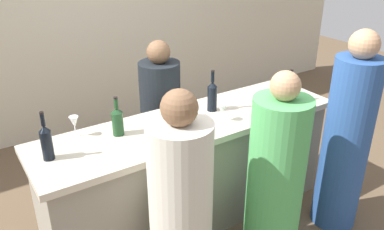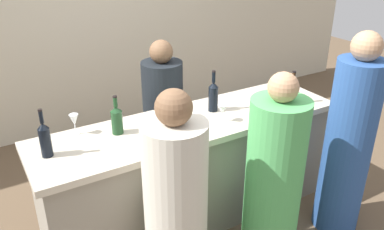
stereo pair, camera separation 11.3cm
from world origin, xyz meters
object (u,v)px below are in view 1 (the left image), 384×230
Objects in this scene: wine_glass_near_right at (74,123)px; wine_bottle_second_right_amber_brown at (289,90)px; wine_bottle_leftmost_near_black at (46,142)px; person_left_guest at (346,141)px; wine_glass_near_center at (222,109)px; wine_bottle_second_left_olive_green at (118,121)px; person_server_behind at (161,122)px; wine_glass_near_left at (268,100)px; wine_bottle_center_near_black at (212,95)px; person_center_guest at (181,210)px; person_right_guest at (275,180)px.

wine_bottle_second_right_amber_brown is at bearing -12.40° from wine_glass_near_right.
person_left_guest is (2.06, -0.72, -0.29)m from wine_bottle_leftmost_near_black.
wine_glass_near_center is at bearing -7.17° from wine_bottle_leftmost_near_black.
person_server_behind reaches higher than wine_bottle_second_left_olive_green.
wine_glass_near_left is 0.39m from wine_glass_near_center.
wine_glass_near_left is (-0.32, -0.07, 0.00)m from wine_bottle_second_right_amber_brown.
wine_bottle_center_near_black is 1.05m from person_center_guest.
wine_glass_near_center is (1.27, -0.16, -0.03)m from wine_bottle_leftmost_near_black.
wine_bottle_leftmost_near_black is at bearing 172.83° from wine_glass_near_center.
person_center_guest is at bearing -46.32° from wine_bottle_leftmost_near_black.
wine_glass_near_center is 0.90× the size of wine_glass_near_right.
wine_bottle_second_left_olive_green is 0.79m from person_center_guest.
wine_bottle_second_left_olive_green is 1.18m from wine_glass_near_left.
person_right_guest is 1.30m from person_server_behind.
wine_bottle_center_near_black is (0.81, -0.02, 0.02)m from wine_bottle_second_left_olive_green.
wine_bottle_center_near_black is at bearing 138.96° from wine_glass_near_left.
person_left_guest is at bearing -80.29° from wine_bottle_second_right_amber_brown.
person_server_behind reaches higher than wine_glass_near_left.
wine_glass_near_left is at bearing 62.02° from person_left_guest.
wine_bottle_center_near_black is 0.21× the size of person_left_guest.
person_left_guest is at bearing -35.32° from wine_glass_near_center.
person_left_guest is at bearing -49.25° from wine_glass_near_left.
person_center_guest is at bearing -32.71° from person_server_behind.
wine_bottle_second_right_amber_brown is at bearing 39.39° from person_server_behind.
wine_glass_near_center is 0.65m from person_right_guest.
wine_bottle_leftmost_near_black reaches higher than wine_bottle_second_right_amber_brown.
person_right_guest is at bearing 0.03° from person_server_behind.
wine_bottle_second_left_olive_green is at bearing 178.31° from wine_bottle_center_near_black.
wine_bottle_leftmost_near_black is at bearing -139.52° from wine_glass_near_right.
person_center_guest is (-1.05, -0.39, -0.36)m from wine_glass_near_left.
person_left_guest reaches higher than wine_glass_near_right.
wine_bottle_center_near_black is 0.23× the size of person_right_guest.
wine_bottle_second_left_olive_green is at bearing 7.53° from wine_bottle_leftmost_near_black.
wine_bottle_second_left_olive_green is 0.20× the size of person_center_guest.
person_left_guest is (0.09, -0.55, -0.27)m from wine_bottle_second_right_amber_brown.
wine_bottle_second_left_olive_green is 1.88× the size of wine_glass_near_right.
wine_bottle_leftmost_near_black reaches higher than wine_glass_near_right.
person_server_behind reaches higher than wine_glass_near_center.
wine_bottle_leftmost_near_black is 1.97m from wine_bottle_second_right_amber_brown.
wine_glass_near_left is 0.11× the size of person_server_behind.
wine_bottle_center_near_black is 2.18× the size of wine_glass_near_left.
person_right_guest is (0.07, -0.55, -0.35)m from wine_glass_near_center.
person_server_behind is at bearing 138.52° from wine_bottle_second_right_amber_brown.
wine_bottle_center_near_black is 0.68m from wine_bottle_second_right_amber_brown.
wine_bottle_second_left_olive_green is at bearing -59.90° from person_server_behind.
wine_glass_near_right is 2.06m from person_left_guest.
wine_glass_near_left is 0.10× the size of person_left_guest.
person_left_guest reaches higher than wine_bottle_leftmost_near_black.
wine_glass_near_left is 0.69m from person_left_guest.
person_left_guest is (0.74, -0.76, -0.29)m from wine_bottle_center_near_black.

